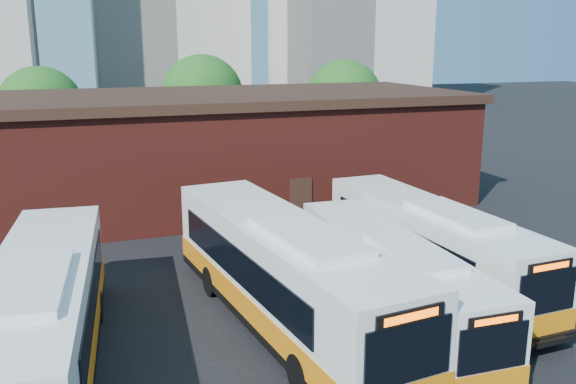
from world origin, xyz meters
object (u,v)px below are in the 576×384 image
object	(u,v)px
bus_midwest	(284,278)
bus_mideast	(391,284)
transit_worker	(509,360)
bus_east	(430,248)
bus_west	(43,324)

from	to	relation	value
bus_midwest	bus_mideast	xyz separation A→B (m)	(3.41, -0.95, -0.30)
transit_worker	bus_mideast	bearing A→B (deg)	36.61
bus_east	bus_midwest	bearing A→B (deg)	-169.38
bus_west	bus_east	size ratio (longest dim) A/B	1.05
bus_west	bus_mideast	world-z (taller)	bus_west
bus_midwest	bus_east	world-z (taller)	bus_midwest
bus_west	transit_worker	bearing A→B (deg)	-17.67
bus_west	bus_east	xyz separation A→B (m)	(13.73, 2.30, -0.07)
bus_midwest	bus_east	size ratio (longest dim) A/B	1.13
bus_midwest	bus_west	bearing A→B (deg)	178.90
bus_east	transit_worker	bearing A→B (deg)	-108.57
bus_mideast	bus_east	size ratio (longest dim) A/B	0.92
bus_west	bus_mideast	bearing A→B (deg)	3.71
bus_mideast	transit_worker	xyz separation A→B (m)	(1.05, -4.65, -0.50)
bus_midwest	transit_worker	xyz separation A→B (m)	(4.46, -5.60, -0.80)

